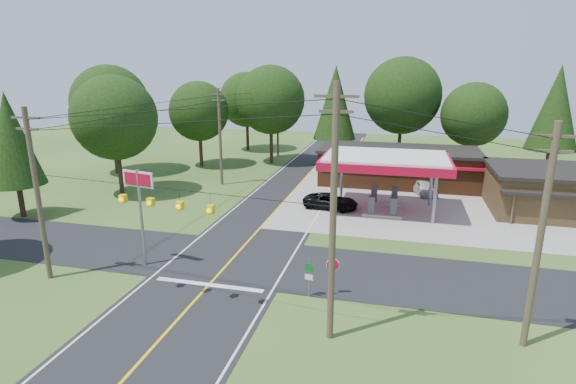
% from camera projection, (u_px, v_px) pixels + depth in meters
% --- Properties ---
extents(ground, '(120.00, 120.00, 0.00)m').
position_uv_depth(ground, '(232.00, 260.00, 28.99)').
color(ground, '#30551E').
rests_on(ground, ground).
extents(main_highway, '(8.00, 120.00, 0.02)m').
position_uv_depth(main_highway, '(232.00, 260.00, 28.99)').
color(main_highway, black).
rests_on(main_highway, ground).
extents(cross_road, '(70.00, 7.00, 0.02)m').
position_uv_depth(cross_road, '(232.00, 260.00, 28.99)').
color(cross_road, black).
rests_on(cross_road, ground).
extents(lane_center_yellow, '(0.15, 110.00, 0.00)m').
position_uv_depth(lane_center_yellow, '(232.00, 259.00, 28.99)').
color(lane_center_yellow, yellow).
rests_on(lane_center_yellow, main_highway).
extents(gas_canopy, '(10.60, 7.40, 4.88)m').
position_uv_depth(gas_canopy, '(386.00, 162.00, 37.88)').
color(gas_canopy, gray).
rests_on(gas_canopy, ground).
extents(convenience_store, '(16.40, 7.55, 3.80)m').
position_uv_depth(convenience_store, '(398.00, 166.00, 47.61)').
color(convenience_store, '#5A3019').
rests_on(convenience_store, ground).
extents(utility_pole_near_right, '(1.80, 0.30, 11.50)m').
position_uv_depth(utility_pole_near_right, '(333.00, 215.00, 19.09)').
color(utility_pole_near_right, '#473828').
rests_on(utility_pole_near_right, ground).
extents(utility_pole_near_left, '(1.80, 0.30, 10.00)m').
position_uv_depth(utility_pole_near_left, '(37.00, 193.00, 25.15)').
color(utility_pole_near_left, '#473828').
rests_on(utility_pole_near_left, ground).
extents(utility_pole_far_left, '(1.80, 0.30, 10.00)m').
position_uv_depth(utility_pole_far_left, '(220.00, 136.00, 46.29)').
color(utility_pole_far_left, '#473828').
rests_on(utility_pole_far_left, ground).
extents(utility_pole_right_b, '(1.80, 0.30, 10.00)m').
position_uv_depth(utility_pole_right_b, '(540.00, 236.00, 18.71)').
color(utility_pole_right_b, '#473828').
rests_on(utility_pole_right_b, ground).
extents(utility_pole_north, '(0.30, 0.30, 9.50)m').
position_uv_depth(utility_pole_north, '(278.00, 122.00, 61.94)').
color(utility_pole_north, '#473828').
rests_on(utility_pole_north, ground).
extents(overhead_beacons, '(17.04, 2.04, 1.03)m').
position_uv_depth(overhead_beacons, '(164.00, 190.00, 21.95)').
color(overhead_beacons, black).
rests_on(overhead_beacons, ground).
extents(treeline_backdrop, '(70.27, 51.59, 13.30)m').
position_uv_depth(treeline_backdrop, '(315.00, 110.00, 49.22)').
color(treeline_backdrop, '#332316').
rests_on(treeline_backdrop, ground).
extents(suv_car, '(5.25, 5.25, 1.32)m').
position_uv_depth(suv_car, '(331.00, 201.00, 39.33)').
color(suv_car, black).
rests_on(suv_car, ground).
extents(sedan_car, '(5.21, 5.21, 1.37)m').
position_uv_depth(sedan_car, '(423.00, 187.00, 43.82)').
color(sedan_car, silver).
rests_on(sedan_car, ground).
extents(big_stop_sign, '(2.25, 0.56, 6.15)m').
position_uv_depth(big_stop_sign, '(139.00, 196.00, 27.08)').
color(big_stop_sign, gray).
rests_on(big_stop_sign, ground).
extents(octagonal_stop_sign, '(0.76, 0.13, 2.16)m').
position_uv_depth(octagonal_stop_sign, '(333.00, 268.00, 24.11)').
color(octagonal_stop_sign, gray).
rests_on(octagonal_stop_sign, ground).
extents(route_sign_post, '(0.45, 0.13, 2.24)m').
position_uv_depth(route_sign_post, '(309.00, 274.00, 23.98)').
color(route_sign_post, gray).
rests_on(route_sign_post, ground).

